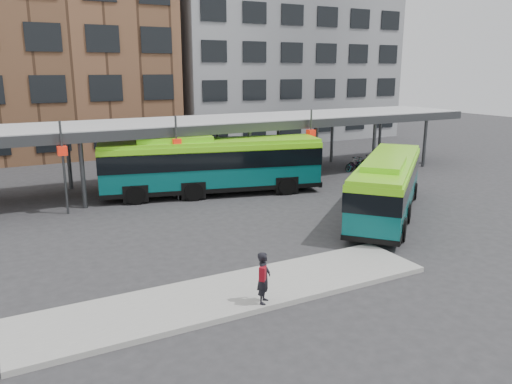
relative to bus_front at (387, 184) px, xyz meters
The scene contains 9 objects.
ground 5.93m from the bus_front, 161.07° to the right, with size 120.00×120.00×0.00m, color #28282B.
boarding_island 12.02m from the bus_front, 156.00° to the right, with size 14.00×3.00×0.18m, color gray.
canopy 12.50m from the bus_front, 116.31° to the left, with size 40.00×6.53×4.80m.
building_brick 35.13m from the bus_front, 117.05° to the left, with size 26.00×14.00×22.00m, color brown.
building_grey 33.04m from the bus_front, 70.62° to the left, with size 24.00×14.00×20.00m, color slate.
bus_front is the anchor object (origin of this frame).
bus_rear 10.32m from the bus_front, 126.78° to the left, with size 13.16×5.67×3.55m.
pedestrian 12.13m from the bus_front, 150.00° to the right, with size 0.70×0.72×1.66m.
bike_rack 12.25m from the bus_front, 55.04° to the left, with size 4.36×1.33×1.03m.
Camera 1 is at (-12.04, -16.75, 7.29)m, focal length 35.00 mm.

